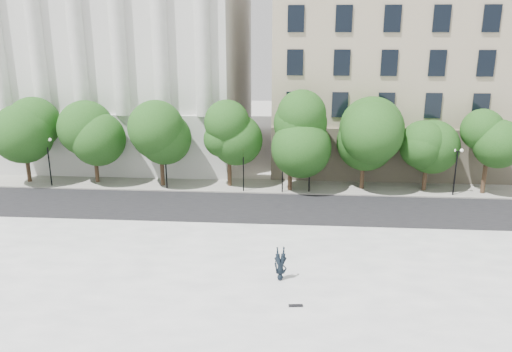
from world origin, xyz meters
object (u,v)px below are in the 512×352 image
Objects in this scene: skateboard at (296,306)px; person_lying at (280,275)px; traffic_light_east at (283,152)px; traffic_light_west at (243,151)px.

person_lying is at bearing 101.24° from skateboard.
traffic_light_west is at bearing 180.00° from traffic_light_east.
person_lying is at bearing -77.42° from traffic_light_west.
traffic_light_east is (3.31, 0.00, -0.02)m from traffic_light_west.
traffic_light_west is 2.22× the size of person_lying.
traffic_light_east is 19.16m from skateboard.
traffic_light_east is 16.48m from person_lying.
skateboard is (1.13, -18.86, -3.16)m from traffic_light_east.
traffic_light_west reaches higher than person_lying.
skateboard is at bearing -86.57° from traffic_light_east.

